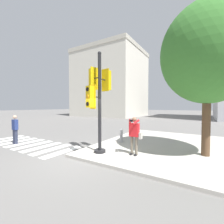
# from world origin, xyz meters

# --- Properties ---
(ground_plane) EXTENTS (160.00, 160.00, 0.00)m
(ground_plane) POSITION_xyz_m (0.00, 0.00, 0.00)
(ground_plane) COLOR slate
(sidewalk_corner) EXTENTS (8.00, 8.00, 0.12)m
(sidewalk_corner) POSITION_xyz_m (3.50, 3.50, 0.06)
(sidewalk_corner) COLOR #ADA89E
(sidewalk_corner) RESTS_ON ground_plane
(crosswalk_stripes) EXTENTS (6.10, 2.25, 0.01)m
(crosswalk_stripes) POSITION_xyz_m (-4.03, -0.05, 0.00)
(crosswalk_stripes) COLOR silver
(crosswalk_stripes) RESTS_ON ground_plane
(traffic_signal_pole) EXTENTS (0.91, 1.32, 4.45)m
(traffic_signal_pole) POSITION_xyz_m (0.47, 0.54, 2.70)
(traffic_signal_pole) COLOR black
(traffic_signal_pole) RESTS_ON sidewalk_corner
(person_photographer) EXTENTS (0.58, 0.54, 1.60)m
(person_photographer) POSITION_xyz_m (2.04, 1.00, 1.07)
(person_photographer) COLOR black
(person_photographer) RESTS_ON sidewalk_corner
(pedestrian_distant) EXTENTS (0.34, 0.20, 1.66)m
(pedestrian_distant) POSITION_xyz_m (-4.73, -0.46, 0.88)
(pedestrian_distant) COLOR #282D42
(pedestrian_distant) RESTS_ON ground_plane
(street_tree) EXTENTS (3.72, 3.72, 6.26)m
(street_tree) POSITION_xyz_m (4.61, 2.47, 4.32)
(street_tree) COLOR brown
(street_tree) RESTS_ON sidewalk_corner
(fire_hydrant) EXTENTS (0.16, 0.22, 0.76)m
(fire_hydrant) POSITION_xyz_m (0.48, 2.74, 0.50)
(fire_hydrant) COLOR #99999E
(fire_hydrant) RESTS_ON sidewalk_corner
(building_left) EXTENTS (13.84, 12.35, 14.44)m
(building_left) POSITION_xyz_m (-13.70, 24.15, 7.23)
(building_left) COLOR beige
(building_left) RESTS_ON ground_plane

